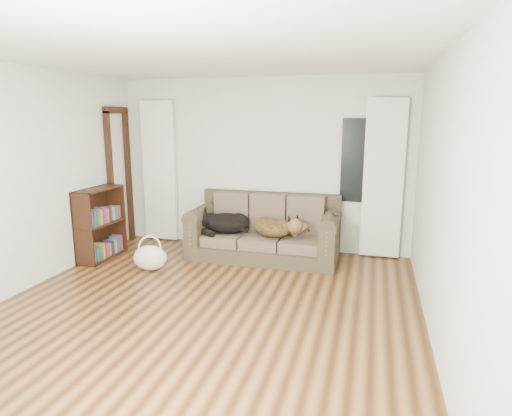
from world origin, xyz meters
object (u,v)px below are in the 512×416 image
(dog_black_lab, at_px, (224,224))
(tote_bag, at_px, (150,258))
(bookshelf, at_px, (101,224))
(sofa, at_px, (264,227))
(dog_shepherd, at_px, (275,227))

(dog_black_lab, relative_size, tote_bag, 1.52)
(bookshelf, bearing_deg, dog_black_lab, 15.01)
(sofa, height_order, tote_bag, sofa)
(sofa, bearing_deg, dog_shepherd, -25.59)
(bookshelf, bearing_deg, sofa, 11.97)
(tote_bag, bearing_deg, bookshelf, 163.52)
(tote_bag, distance_m, bookshelf, 1.03)
(tote_bag, xyz_separation_m, bookshelf, (-0.93, 0.28, 0.34))
(sofa, xyz_separation_m, dog_shepherd, (0.18, -0.09, 0.04))
(dog_black_lab, xyz_separation_m, bookshelf, (-1.67, -0.58, 0.02))
(dog_shepherd, height_order, bookshelf, bookshelf)
(dog_shepherd, xyz_separation_m, tote_bag, (-1.51, -0.84, -0.33))
(sofa, height_order, bookshelf, bookshelf)
(dog_black_lab, height_order, bookshelf, bookshelf)
(tote_bag, height_order, bookshelf, bookshelf)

